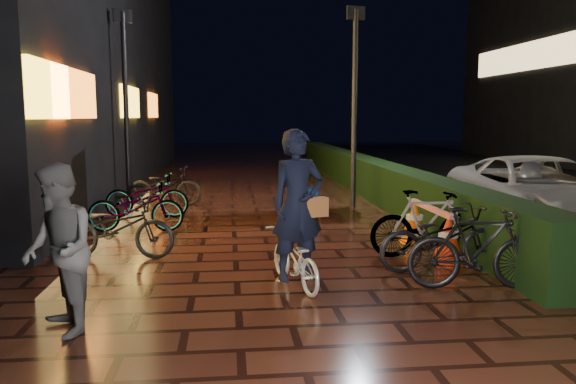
{
  "coord_description": "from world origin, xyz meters",
  "views": [
    {
      "loc": [
        -0.65,
        -7.83,
        2.19
      ],
      "look_at": [
        0.21,
        0.18,
        1.1
      ],
      "focal_mm": 35.0,
      "sensor_mm": 36.0,
      "label": 1
    }
  ],
  "objects": [
    {
      "name": "ground",
      "position": [
        0.0,
        0.0,
        0.0
      ],
      "size": [
        80.0,
        80.0,
        0.0
      ],
      "primitive_type": "plane",
      "color": "#381911",
      "rests_on": "ground"
    },
    {
      "name": "hedge",
      "position": [
        3.3,
        8.0,
        0.5
      ],
      "size": [
        0.7,
        20.0,
        1.0
      ],
      "primitive_type": "cube",
      "color": "black",
      "rests_on": "ground"
    },
    {
      "name": "bystander_person",
      "position": [
        -2.34,
        -2.17,
        0.87
      ],
      "size": [
        0.97,
        1.05,
        1.74
      ],
      "primitive_type": "imported",
      "rotation": [
        0.0,
        0.0,
        -1.09
      ],
      "color": "#545456",
      "rests_on": "ground"
    },
    {
      "name": "van",
      "position": [
        5.29,
        2.27,
        0.71
      ],
      "size": [
        2.84,
        5.29,
        1.41
      ],
      "primitive_type": "imported",
      "rotation": [
        0.0,
        0.0,
        -0.1
      ],
      "color": "#ADADB2",
      "rests_on": "ground"
    },
    {
      "name": "lamp_post_hedge",
      "position": [
        2.35,
        5.38,
        2.6
      ],
      "size": [
        0.45,
        0.17,
        4.73
      ],
      "color": "black",
      "rests_on": "ground"
    },
    {
      "name": "lamp_post_sf",
      "position": [
        -3.15,
        6.54,
        2.62
      ],
      "size": [
        0.45,
        0.24,
        4.77
      ],
      "color": "black",
      "rests_on": "ground"
    },
    {
      "name": "cyclist",
      "position": [
        0.2,
        -0.89,
        0.76
      ],
      "size": [
        0.87,
        1.5,
        2.04
      ],
      "color": "white",
      "rests_on": "ground"
    },
    {
      "name": "traffic_barrier",
      "position": [
        2.57,
        0.74,
        0.38
      ],
      "size": [
        0.51,
        1.92,
        0.77
      ],
      "color": "#FD330D",
      "rests_on": "ground"
    },
    {
      "name": "cart_assembly",
      "position": [
        1.14,
        4.28,
        0.47
      ],
      "size": [
        0.58,
        0.5,
        0.91
      ],
      "color": "black",
      "rests_on": "ground"
    },
    {
      "name": "parked_bikes_storefront",
      "position": [
        -2.36,
        3.65,
        0.48
      ],
      "size": [
        2.09,
        6.19,
        0.96
      ],
      "color": "black",
      "rests_on": "ground"
    },
    {
      "name": "parked_bikes_hedge",
      "position": [
        2.4,
        -0.35,
        0.51
      ],
      "size": [
        1.96,
        2.32,
        1.06
      ],
      "color": "black",
      "rests_on": "ground"
    }
  ]
}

